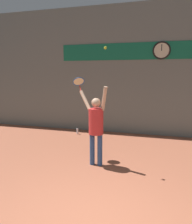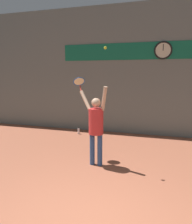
{
  "view_description": "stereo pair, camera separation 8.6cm",
  "coord_description": "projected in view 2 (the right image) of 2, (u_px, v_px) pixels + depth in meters",
  "views": [
    {
      "loc": [
        0.86,
        -2.8,
        2.38
      ],
      "look_at": [
        -0.63,
        2.47,
        1.42
      ],
      "focal_mm": 35.0,
      "sensor_mm": 36.0,
      "label": 1
    },
    {
      "loc": [
        0.94,
        -2.77,
        2.38
      ],
      "look_at": [
        -0.63,
        2.47,
        1.42
      ],
      "focal_mm": 35.0,
      "sensor_mm": 36.0,
      "label": 2
    }
  ],
  "objects": [
    {
      "name": "sponsor_banner",
      "position": [
        138.0,
        51.0,
        8.24
      ],
      "size": [
        5.98,
        0.02,
        0.63
      ],
      "color": "#146B4C"
    },
    {
      "name": "tennis_racket",
      "position": [
        79.0,
        82.0,
        6.04
      ],
      "size": [
        0.42,
        0.42,
        0.39
      ],
      "color": "red"
    },
    {
      "name": "scoreboard_clock",
      "position": [
        163.0,
        50.0,
        7.96
      ],
      "size": [
        0.65,
        0.06,
        0.65
      ],
      "color": "beige"
    },
    {
      "name": "tennis_player",
      "position": [
        96.0,
        124.0,
        5.61
      ],
      "size": [
        0.88,
        0.51,
        2.08
      ],
      "color": "#2D4C7F",
      "rests_on": "ground_plane"
    },
    {
      "name": "water_bottle",
      "position": [
        79.0,
        131.0,
        8.75
      ],
      "size": [
        0.08,
        0.08,
        0.27
      ],
      "color": "silver",
      "rests_on": "ground_plane"
    },
    {
      "name": "tennis_ball",
      "position": [
        105.0,
        48.0,
        5.09
      ],
      "size": [
        0.07,
        0.07,
        0.07
      ],
      "color": "#CCDB2D"
    },
    {
      "name": "back_wall",
      "position": [
        137.0,
        71.0,
        8.43
      ],
      "size": [
        18.0,
        0.1,
        5.0
      ],
      "color": "slate",
      "rests_on": "ground_plane"
    }
  ]
}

